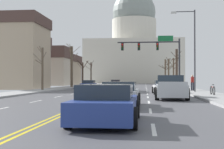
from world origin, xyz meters
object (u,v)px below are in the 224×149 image
sedan_near_01 (164,88)px  bicycle_parked (213,90)px  sedan_near_00 (162,86)px  pedestrian_00 (192,82)px  signal_gantry (157,51)px  sedan_near_03 (120,95)px  pickup_truck_near_02 (171,88)px  sedan_oncoming_00 (89,84)px  sedan_oncoming_01 (115,83)px  street_lamp_right (192,43)px  sedan_near_04 (106,105)px

sedan_near_01 → bicycle_parked: sedan_near_01 is taller
sedan_near_00 → pedestrian_00: size_ratio=2.66×
sedan_near_01 → pedestrian_00: bearing=56.7°
signal_gantry → sedan_near_03: bearing=-96.3°
sedan_near_01 → bicycle_parked: 5.22m
pickup_truck_near_02 → bicycle_parked: bearing=43.0°
sedan_oncoming_00 → sedan_oncoming_01: 10.29m
sedan_near_00 → bicycle_parked: sedan_near_00 is taller
street_lamp_right → sedan_oncoming_01: 27.48m
pickup_truck_near_02 → sedan_near_03: size_ratio=1.29×
sedan_near_01 → pedestrian_00: pedestrian_00 is taller
sedan_oncoming_01 → bicycle_parked: bearing=-71.2°
sedan_near_00 → pedestrian_00: 3.38m
signal_gantry → pickup_truck_near_02: signal_gantry is taller
sedan_oncoming_00 → pedestrian_00: 18.55m
signal_gantry → sedan_oncoming_01: size_ratio=1.85×
street_lamp_right → bicycle_parked: street_lamp_right is taller
sedan_near_04 → pedestrian_00: 25.77m
bicycle_parked → sedan_oncoming_00: bearing=122.8°
sedan_near_00 → sedan_oncoming_01: bearing=108.7°
sedan_oncoming_01 → bicycle_parked: sedan_oncoming_01 is taller
signal_gantry → sedan_near_03: (-2.74, -24.74, -4.38)m
sedan_near_01 → sedan_oncoming_00: sedan_near_01 is taller
pickup_truck_near_02 → bicycle_parked: pickup_truck_near_02 is taller
sedan_near_00 → pickup_truck_near_02: pickup_truck_near_02 is taller
sedan_near_00 → sedan_oncoming_01: 22.52m
sedan_near_04 → street_lamp_right: bearing=75.2°
sedan_oncoming_00 → street_lamp_right: bearing=-49.9°
sedan_near_00 → sedan_oncoming_01: (-7.21, 21.33, 0.01)m
sedan_oncoming_01 → pickup_truck_near_02: bearing=-78.5°
sedan_oncoming_00 → sedan_near_00: bearing=-48.0°
sedan_near_00 → sedan_near_04: 26.28m
sedan_near_03 → sedan_oncoming_01: sedan_near_03 is taller
sedan_near_03 → pedestrian_00: size_ratio=2.61×
street_lamp_right → pickup_truck_near_02: street_lamp_right is taller
sedan_near_00 → sedan_near_03: size_ratio=1.02×
pickup_truck_near_02 → sedan_oncoming_01: 35.33m
pickup_truck_near_02 → sedan_near_03: bearing=-113.9°
sedan_near_04 → signal_gantry: bearing=84.9°
sedan_near_03 → sedan_oncoming_00: size_ratio=0.94×
sedan_near_04 → sedan_near_03: bearing=90.0°
pickup_truck_near_02 → pedestrian_00: bearing=74.9°
sedan_near_04 → sedan_oncoming_01: bearing=94.8°
sedan_near_01 → pedestrian_00: size_ratio=2.61×
sedan_near_03 → pedestrian_00: (6.34, 19.08, 0.49)m
signal_gantry → sedan_near_01: bearing=-88.6°
sedan_near_04 → bicycle_parked: 17.44m
street_lamp_right → sedan_near_04: (-5.86, -22.14, -4.36)m
bicycle_parked → sedan_near_04: bearing=-112.4°
street_lamp_right → signal_gantry: bearing=110.2°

